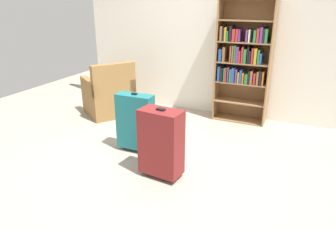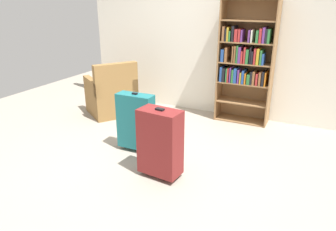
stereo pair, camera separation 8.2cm
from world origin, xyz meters
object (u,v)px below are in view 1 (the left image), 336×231
(armchair, at_px, (109,96))
(suitcase_dark_red, at_px, (161,142))
(suitcase_teal, at_px, (135,122))
(mug, at_px, (137,116))
(bookshelf, at_px, (243,60))

(armchair, relative_size, suitcase_dark_red, 1.23)
(armchair, xyz_separation_m, suitcase_teal, (1.08, -1.00, 0.08))
(mug, height_order, suitcase_teal, suitcase_teal)
(bookshelf, height_order, armchair, bookshelf)
(armchair, xyz_separation_m, mug, (0.53, -0.03, -0.27))
(bookshelf, bearing_deg, suitcase_dark_red, -100.91)
(armchair, xyz_separation_m, suitcase_dark_red, (1.64, -1.42, 0.09))
(suitcase_dark_red, height_order, suitcase_teal, suitcase_dark_red)
(bookshelf, xyz_separation_m, armchair, (-2.03, -0.64, -0.65))
(suitcase_dark_red, xyz_separation_m, suitcase_teal, (-0.56, 0.42, -0.01))
(suitcase_dark_red, bearing_deg, bookshelf, 79.09)
(bookshelf, relative_size, mug, 15.32)
(mug, bearing_deg, bookshelf, 24.14)
(suitcase_dark_red, bearing_deg, armchair, 139.03)
(armchair, bearing_deg, suitcase_dark_red, -40.97)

